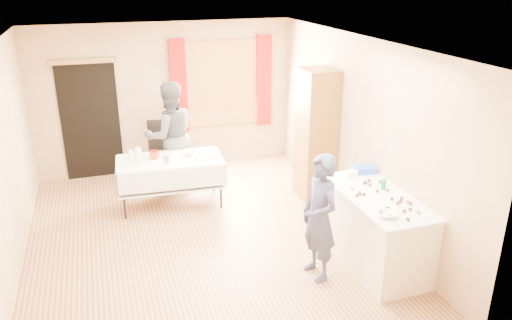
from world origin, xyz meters
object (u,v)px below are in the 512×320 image
object	(u,v)px
girl	(320,218)
woman	(171,136)
chair	(160,161)
party_table	(171,177)
counter	(375,229)
cabinet	(316,135)

from	to	relation	value
girl	woman	bearing A→B (deg)	-166.13
woman	chair	bearing A→B (deg)	-79.93
party_table	woman	world-z (taller)	woman
party_table	counter	bearing A→B (deg)	-45.04
girl	woman	xyz separation A→B (m)	(-1.20, 3.13, 0.13)
girl	party_table	bearing A→B (deg)	-158.69
counter	girl	xyz separation A→B (m)	(-0.78, -0.05, 0.31)
cabinet	girl	xyz separation A→B (m)	(-0.88, -2.06, -0.26)
woman	counter	bearing A→B (deg)	115.71
party_table	girl	world-z (taller)	girl
cabinet	chair	xyz separation A→B (m)	(-2.22, 1.52, -0.72)
party_table	chair	bearing A→B (deg)	94.29
chair	party_table	bearing A→B (deg)	-75.75
chair	woman	xyz separation A→B (m)	(0.14, -0.45, 0.59)
cabinet	chair	world-z (taller)	cabinet
cabinet	woman	xyz separation A→B (m)	(-2.08, 1.07, -0.13)
chair	woman	size ratio (longest dim) A/B	0.56
party_table	girl	bearing A→B (deg)	-57.87
cabinet	girl	size ratio (longest dim) A/B	1.34
cabinet	party_table	bearing A→B (deg)	169.84
girl	woman	distance (m)	3.35
woman	cabinet	bearing A→B (deg)	145.72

